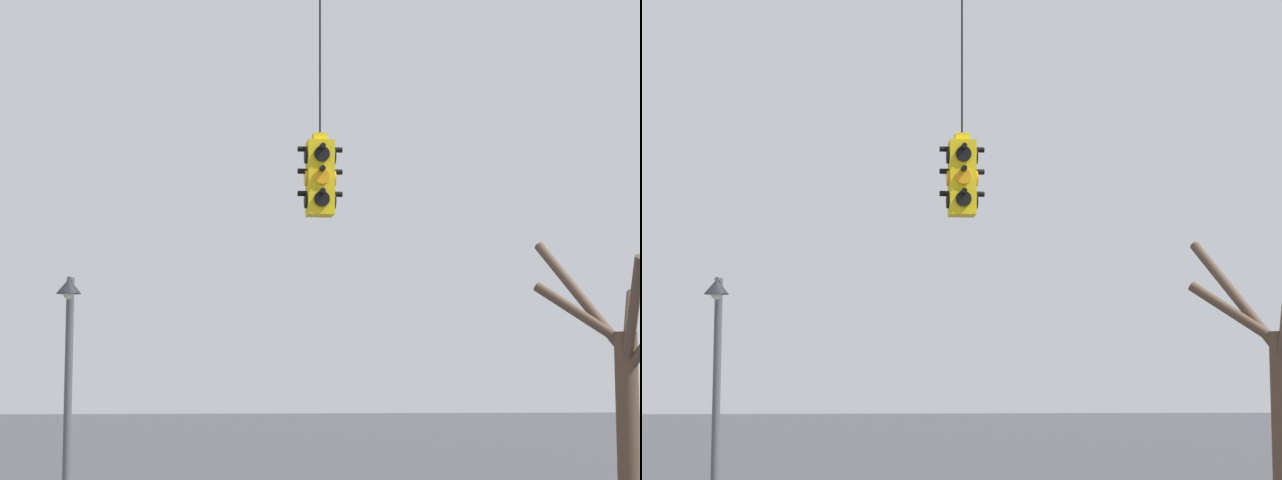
# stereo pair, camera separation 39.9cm
# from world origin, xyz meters

# --- Properties ---
(traffic_light_near_left_pole) EXTENTS (0.58, 0.58, 3.27)m
(traffic_light_near_left_pole) POSITION_xyz_m (-1.52, -0.12, 5.24)
(traffic_light_near_left_pole) COLOR yellow
(street_lamp) EXTENTS (0.37, 0.66, 4.18)m
(street_lamp) POSITION_xyz_m (-4.87, 3.28, 2.84)
(street_lamp) COLOR #515156
(street_lamp) RESTS_ON ground_plane
(bare_tree) EXTENTS (2.66, 4.46, 5.61)m
(bare_tree) POSITION_xyz_m (5.66, 7.87, 2.77)
(bare_tree) COLOR brown
(bare_tree) RESTS_ON ground_plane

